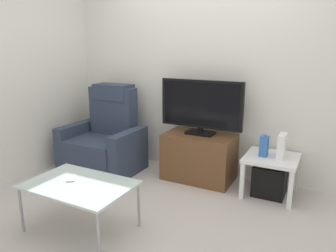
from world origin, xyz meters
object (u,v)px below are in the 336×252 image
object	(u,v)px
tv_stand	(199,157)
subwoofer_box	(270,180)
game_console	(282,146)
television	(201,106)
recliner_armchair	(105,140)
cell_phone	(71,178)
coffee_table	(79,186)
side_table	(271,162)
book_middle	(266,147)
book_leftmost	(262,146)

from	to	relation	value
tv_stand	subwoofer_box	xyz separation A→B (m)	(0.83, -0.03, -0.11)
subwoofer_box	game_console	xyz separation A→B (m)	(0.09, 0.01, 0.39)
television	recliner_armchair	bearing A→B (deg)	-168.59
tv_stand	cell_phone	xyz separation A→B (m)	(-0.62, -1.45, 0.16)
cell_phone	coffee_table	bearing A→B (deg)	-55.17
side_table	subwoofer_box	distance (m)	0.20
book_middle	cell_phone	size ratio (longest dim) A/B	1.40
television	book_middle	bearing A→B (deg)	-4.97
side_table	book_middle	size ratio (longest dim) A/B	2.57
subwoofer_box	coffee_table	size ratio (longest dim) A/B	0.37
book_middle	tv_stand	bearing A→B (deg)	176.41
book_leftmost	cell_phone	distance (m)	1.95
coffee_table	book_leftmost	bearing A→B (deg)	49.73
tv_stand	book_middle	xyz separation A→B (m)	(0.78, -0.05, 0.26)
coffee_table	side_table	bearing A→B (deg)	47.89
coffee_table	recliner_armchair	bearing A→B (deg)	120.34
book_middle	cell_phone	world-z (taller)	book_middle
game_console	book_middle	bearing A→B (deg)	-168.68
coffee_table	cell_phone	xyz separation A→B (m)	(-0.13, 0.04, 0.03)
television	game_console	bearing A→B (deg)	-2.31
recliner_armchair	game_console	size ratio (longest dim) A/B	4.26
book_leftmost	book_middle	bearing A→B (deg)	0.00
side_table	subwoofer_box	size ratio (longest dim) A/B	1.63
book_middle	coffee_table	world-z (taller)	book_middle
cell_phone	television	bearing A→B (deg)	29.77
book_leftmost	cell_phone	world-z (taller)	book_leftmost
side_table	book_middle	distance (m)	0.18
recliner_armchair	television	bearing A→B (deg)	8.99
book_leftmost	coffee_table	size ratio (longest dim) A/B	0.25
book_leftmost	recliner_armchair	bearing A→B (deg)	-174.76
television	book_middle	distance (m)	0.86
recliner_armchair	game_console	distance (m)	2.17
television	cell_phone	xyz separation A→B (m)	(-0.62, -1.47, -0.46)
tv_stand	side_table	xyz separation A→B (m)	(0.83, -0.03, 0.08)
television	book_leftmost	size ratio (longest dim) A/B	4.42
book_middle	cell_phone	xyz separation A→B (m)	(-1.39, -1.40, -0.10)
game_console	coffee_table	size ratio (longest dim) A/B	0.28
television	side_table	xyz separation A→B (m)	(0.83, -0.05, -0.53)
tv_stand	recliner_armchair	xyz separation A→B (m)	(-1.23, -0.23, 0.09)
book_leftmost	television	bearing A→B (deg)	174.76
coffee_table	game_console	bearing A→B (deg)	46.20
side_table	cell_phone	size ratio (longest dim) A/B	3.60
game_console	cell_phone	distance (m)	2.11
book_middle	game_console	distance (m)	0.15
tv_stand	recliner_armchair	distance (m)	1.25
subwoofer_box	book_leftmost	size ratio (longest dim) A/B	1.48
coffee_table	cell_phone	size ratio (longest dim) A/B	6.00
tv_stand	coffee_table	size ratio (longest dim) A/B	0.91
tv_stand	game_console	world-z (taller)	game_console
recliner_armchair	subwoofer_box	xyz separation A→B (m)	(2.06, 0.20, -0.21)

